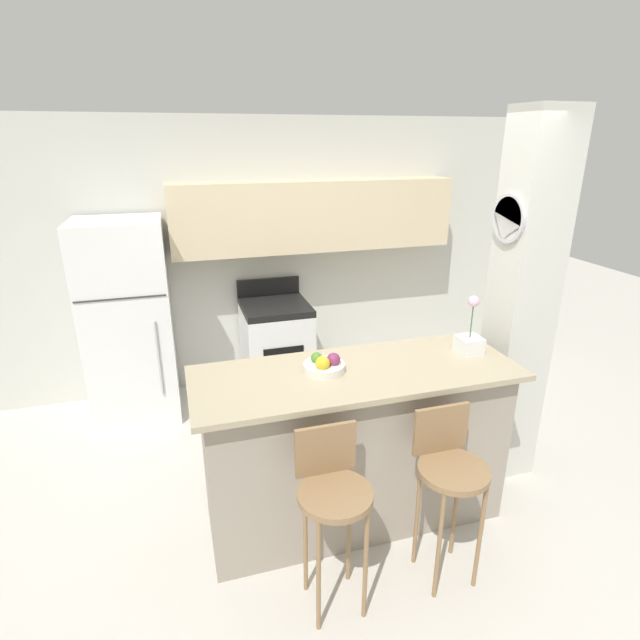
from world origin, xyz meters
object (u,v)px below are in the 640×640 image
at_px(orchid_vase, 470,339).
at_px(bar_stool_left, 333,494).
at_px(stove_range, 276,348).
at_px(fruit_bowl, 324,365).
at_px(bar_stool_right, 449,470).
at_px(refrigerator, 128,322).

bearing_deg(orchid_vase, bar_stool_left, -151.53).
relative_size(stove_range, orchid_vase, 2.81).
bearing_deg(orchid_vase, fruit_bowl, -179.83).
xyz_separation_m(stove_range, bar_stool_right, (0.45, -2.39, 0.22)).
bearing_deg(bar_stool_left, bar_stool_right, 0.00).
bearing_deg(bar_stool_left, orchid_vase, 28.47).
bearing_deg(refrigerator, orchid_vase, -38.93).
distance_m(refrigerator, fruit_bowl, 2.15).
relative_size(bar_stool_left, orchid_vase, 2.63).
bearing_deg(bar_stool_right, stove_range, 100.57).
xyz_separation_m(bar_stool_left, orchid_vase, (1.11, 0.60, 0.47)).
xyz_separation_m(bar_stool_right, orchid_vase, (0.45, 0.60, 0.47)).
distance_m(refrigerator, bar_stool_left, 2.60).
xyz_separation_m(stove_range, orchid_vase, (0.90, -1.78, 0.69)).
distance_m(bar_stool_right, fruit_bowl, 0.90).
xyz_separation_m(bar_stool_left, fruit_bowl, (0.14, 0.60, 0.42)).
xyz_separation_m(refrigerator, stove_range, (1.28, 0.02, -0.41)).
height_order(stove_range, fruit_bowl, fruit_bowl).
xyz_separation_m(refrigerator, fruit_bowl, (1.21, -1.77, 0.23)).
distance_m(bar_stool_right, orchid_vase, 0.89).
bearing_deg(orchid_vase, stove_range, 116.69).
height_order(refrigerator, stove_range, refrigerator).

